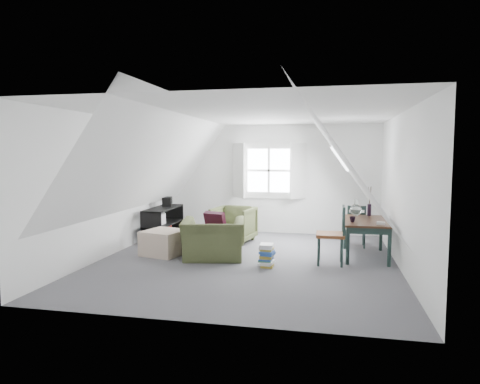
% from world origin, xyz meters
% --- Properties ---
extents(floor, '(5.50, 5.50, 0.00)m').
position_xyz_m(floor, '(0.00, 0.00, 0.00)').
color(floor, '#535358').
rests_on(floor, ground).
extents(ceiling, '(5.50, 5.50, 0.00)m').
position_xyz_m(ceiling, '(0.00, 0.00, 2.50)').
color(ceiling, white).
rests_on(ceiling, wall_back).
extents(wall_back, '(5.00, 0.00, 5.00)m').
position_xyz_m(wall_back, '(0.00, 2.75, 1.25)').
color(wall_back, white).
rests_on(wall_back, ground).
extents(wall_front, '(5.00, 0.00, 5.00)m').
position_xyz_m(wall_front, '(0.00, -2.75, 1.25)').
color(wall_front, white).
rests_on(wall_front, ground).
extents(wall_left, '(0.00, 5.50, 5.50)m').
position_xyz_m(wall_left, '(-2.50, 0.00, 1.25)').
color(wall_left, white).
rests_on(wall_left, ground).
extents(wall_right, '(0.00, 5.50, 5.50)m').
position_xyz_m(wall_right, '(2.50, 0.00, 1.25)').
color(wall_right, white).
rests_on(wall_right, ground).
extents(slope_left, '(3.19, 5.50, 4.48)m').
position_xyz_m(slope_left, '(-1.55, 0.00, 1.78)').
color(slope_left, white).
rests_on(slope_left, wall_left).
extents(slope_right, '(3.19, 5.50, 4.48)m').
position_xyz_m(slope_right, '(1.55, 0.00, 1.78)').
color(slope_right, white).
rests_on(slope_right, wall_right).
extents(dormer_window, '(1.71, 0.35, 1.30)m').
position_xyz_m(dormer_window, '(0.00, 2.68, 1.45)').
color(dormer_window, white).
rests_on(dormer_window, wall_back).
extents(skylight, '(0.35, 0.75, 0.47)m').
position_xyz_m(skylight, '(1.55, 1.30, 1.75)').
color(skylight, white).
rests_on(skylight, slope_right).
extents(armchair_near, '(1.23, 1.13, 0.69)m').
position_xyz_m(armchair_near, '(-0.60, 0.04, 0.00)').
color(armchair_near, '#444B2A').
rests_on(armchair_near, floor).
extents(armchair_far, '(0.92, 0.94, 0.74)m').
position_xyz_m(armchair_far, '(-0.57, 1.51, 0.00)').
color(armchair_far, '#444B2A').
rests_on(armchair_far, floor).
extents(throw_pillow, '(0.43, 0.32, 0.40)m').
position_xyz_m(throw_pillow, '(-0.60, 0.19, 0.62)').
color(throw_pillow, '#3C1021').
rests_on(throw_pillow, armchair_near).
extents(ottoman, '(0.82, 0.82, 0.45)m').
position_xyz_m(ottoman, '(-1.56, 0.15, 0.22)').
color(ottoman, '#C3AA93').
rests_on(ottoman, floor).
extents(dining_table, '(0.80, 1.34, 0.67)m').
position_xyz_m(dining_table, '(2.02, 0.71, 0.58)').
color(dining_table, black).
rests_on(dining_table, floor).
extents(demijohn, '(0.22, 0.22, 0.31)m').
position_xyz_m(demijohn, '(1.87, 1.16, 0.79)').
color(demijohn, silver).
rests_on(demijohn, dining_table).
extents(vase_twigs, '(0.07, 0.08, 0.55)m').
position_xyz_m(vase_twigs, '(2.12, 1.26, 0.79)').
color(vase_twigs, black).
rests_on(vase_twigs, dining_table).
extents(cup, '(0.13, 0.13, 0.10)m').
position_xyz_m(cup, '(1.77, 0.41, 0.67)').
color(cup, black).
rests_on(cup, dining_table).
extents(paper_box, '(0.14, 0.11, 0.04)m').
position_xyz_m(paper_box, '(2.22, 0.26, 0.69)').
color(paper_box, white).
rests_on(paper_box, dining_table).
extents(dining_chair_far, '(0.39, 0.39, 0.84)m').
position_xyz_m(dining_chair_far, '(1.90, 1.54, 0.44)').
color(dining_chair_far, brown).
rests_on(dining_chair_far, floor).
extents(dining_chair_near, '(0.46, 0.46, 0.98)m').
position_xyz_m(dining_chair_near, '(1.45, 0.09, 0.51)').
color(dining_chair_near, brown).
rests_on(dining_chair_near, floor).
extents(media_shelf, '(0.45, 1.34, 0.68)m').
position_xyz_m(media_shelf, '(-2.12, 1.46, 0.31)').
color(media_shelf, black).
rests_on(media_shelf, floor).
extents(electronics_box, '(0.26, 0.31, 0.22)m').
position_xyz_m(electronics_box, '(-2.12, 1.76, 0.78)').
color(electronics_box, black).
rests_on(electronics_box, media_shelf).
extents(magazine_stack, '(0.28, 0.33, 0.37)m').
position_xyz_m(magazine_stack, '(0.39, -0.29, 0.19)').
color(magazine_stack, '#B29933').
rests_on(magazine_stack, floor).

